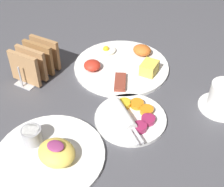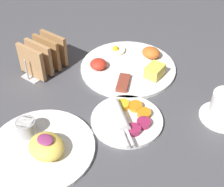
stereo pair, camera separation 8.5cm
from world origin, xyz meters
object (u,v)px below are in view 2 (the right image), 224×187
Objects in this scene: plate_breakfast at (129,66)px; plate_condiments at (127,119)px; plate_foreground at (41,146)px; toast_rack at (43,56)px.

plate_breakfast reaches higher than plate_condiments.
plate_foreground is (0.01, -0.39, 0.00)m from plate_breakfast.
toast_rack is at bearing 173.37° from plate_condiments.
plate_breakfast is 0.39m from plate_foreground.
toast_rack reaches higher than plate_foreground.
plate_condiments is at bearing -57.77° from plate_breakfast.
plate_breakfast is 0.23m from plate_condiments.
toast_rack is at bearing 133.96° from plate_foreground.
plate_foreground reaches higher than plate_breakfast.
toast_rack reaches higher than plate_condiments.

